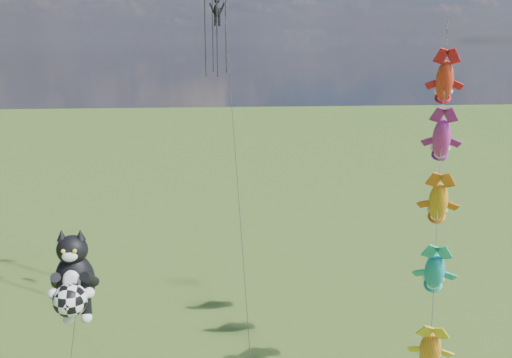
{
  "coord_description": "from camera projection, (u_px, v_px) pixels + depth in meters",
  "views": [
    {
      "loc": [
        9.21,
        -20.38,
        19.3
      ],
      "look_at": [
        11.9,
        11.66,
        11.48
      ],
      "focal_mm": 40.0,
      "sensor_mm": 36.0,
      "label": 1
    }
  ],
  "objects": [
    {
      "name": "fish_windsock_rig",
      "position": [
        438.0,
        202.0,
        28.41
      ],
      "size": [
        5.91,
        14.92,
        20.38
      ],
      "rotation": [
        0.0,
        0.0,
        -0.05
      ],
      "color": "brown",
      "rests_on": "ground"
    },
    {
      "name": "parafoil_rig",
      "position": [
        218.0,
        5.0,
        32.9
      ],
      "size": [
        2.31,
        17.5,
        26.17
      ],
      "rotation": [
        0.0,
        0.0,
        0.15
      ],
      "color": "brown",
      "rests_on": "ground"
    },
    {
      "name": "cat_kite_rig",
      "position": [
        73.0,
        281.0,
        27.35
      ],
      "size": [
        2.23,
        4.06,
        10.58
      ],
      "rotation": [
        0.0,
        0.0,
        -0.22
      ],
      "color": "brown",
      "rests_on": "ground"
    }
  ]
}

